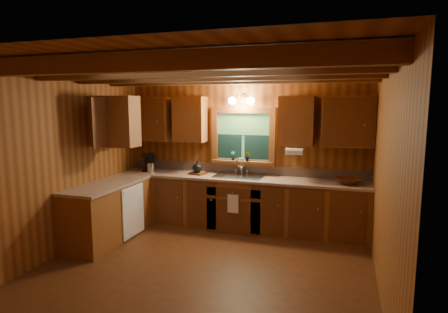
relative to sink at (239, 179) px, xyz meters
name	(u,v)px	position (x,y,z in m)	size (l,w,h in m)	color
room	(204,169)	(0.00, -1.60, 0.44)	(4.20, 4.20, 4.20)	#4F2A13
ceiling_beams	(204,72)	(0.00, -1.60, 1.63)	(4.20, 2.54, 0.18)	brown
base_cabinets	(205,206)	(-0.49, -0.32, -0.43)	(4.20, 2.22, 0.86)	brown
countertop	(205,180)	(-0.48, -0.31, 0.02)	(4.20, 2.24, 0.04)	#9E816D
backsplash	(243,169)	(0.00, 0.28, 0.12)	(4.20, 0.02, 0.16)	gray
dishwasher_panel	(133,211)	(-1.47, -0.92, -0.43)	(0.02, 0.60, 0.80)	white
upper_cabinets	(203,120)	(-0.56, -0.18, 0.98)	(4.19, 1.77, 0.78)	brown
window	(243,138)	(0.00, 0.26, 0.67)	(1.12, 0.08, 1.00)	brown
window_sill	(242,162)	(0.00, 0.22, 0.26)	(1.06, 0.14, 0.04)	brown
wall_sconce	(241,100)	(0.00, 0.14, 1.31)	(0.45, 0.21, 0.17)	black
paper_towel_roll	(294,152)	(0.92, -0.07, 0.51)	(0.11, 0.11, 0.27)	white
dish_towel	(233,204)	(0.00, -0.34, -0.34)	(0.18, 0.01, 0.30)	white
sink	(239,179)	(0.00, 0.00, 0.00)	(0.82, 0.48, 0.43)	silver
coffee_maker	(149,163)	(-1.70, 0.02, 0.20)	(0.17, 0.22, 0.31)	black
utensil_crock	(151,167)	(-1.60, -0.08, 0.14)	(0.13, 0.13, 0.38)	silver
cutting_board	(197,173)	(-0.74, -0.01, 0.06)	(0.28, 0.20, 0.02)	#532B11
teakettle	(197,168)	(-0.74, -0.01, 0.15)	(0.17, 0.17, 0.21)	black
wicker_basket	(348,181)	(1.74, -0.05, 0.09)	(0.38, 0.38, 0.09)	#48230C
potted_plant_left	(233,156)	(-0.16, 0.21, 0.37)	(0.09, 0.06, 0.16)	#532B11
potted_plant_right	(248,156)	(0.10, 0.19, 0.36)	(0.09, 0.07, 0.16)	#532B11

